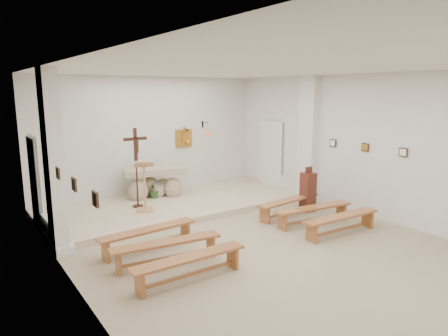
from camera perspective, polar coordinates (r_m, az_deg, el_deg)
ground at (r=8.19m, az=5.31°, el=-11.17°), size 7.00×10.00×0.00m
wall_left at (r=6.09m, az=-20.36°, el=-2.31°), size 0.02×10.00×3.50m
wall_right at (r=10.30m, az=20.51°, el=2.84°), size 0.02×10.00×3.50m
wall_back at (r=11.91m, az=-10.27°, el=4.36°), size 7.00×0.02×3.50m
ceiling at (r=7.60m, az=5.78°, el=14.02°), size 7.00×10.00×0.02m
sanctuary_platform at (r=10.92m, az=-6.67°, el=-5.10°), size 6.98×3.00×0.15m
pilaster_left at (r=8.03m, az=-23.21°, el=0.55°), size 0.26×0.55×3.50m
pilaster_right at (r=11.45m, az=11.91°, el=4.04°), size 0.26×0.55×3.50m
gold_wall_relief at (r=12.37m, az=-5.77°, el=4.24°), size 0.55×0.04×0.55m
sanctuary_lamp at (r=12.49m, az=-2.40°, el=5.09°), size 0.11×0.36×0.44m
station_frame_left_front at (r=5.35m, az=-17.92°, el=-4.25°), size 0.03×0.20×0.20m
station_frame_left_mid at (r=6.29m, az=-20.64°, el=-2.20°), size 0.03×0.20×0.20m
station_frame_left_rear at (r=7.24m, az=-22.64°, el=-0.69°), size 0.03×0.20×0.20m
station_frame_right_front at (r=9.86m, az=24.24°, el=2.06°), size 0.03×0.20×0.20m
station_frame_right_mid at (r=10.40m, az=19.53°, el=2.81°), size 0.03×0.20×0.20m
station_frame_right_rear at (r=11.00m, az=15.30°, el=3.46°), size 0.03×0.20×0.20m
radiator_left at (r=9.04m, az=-23.82°, el=-8.10°), size 0.10×0.85×0.52m
radiator_right at (r=12.23m, az=9.45°, el=-2.49°), size 0.10×0.85×0.52m
altar at (r=11.40m, az=-9.83°, el=-2.34°), size 1.83×1.05×0.89m
lectern at (r=9.99m, az=-11.28°, el=-2.51°), size 0.56×0.51×1.29m
crucifix_stand at (r=10.28m, az=-12.43°, el=0.86°), size 0.61×0.27×2.03m
potted_plant at (r=11.30m, az=-9.92°, el=-2.98°), size 0.47×0.42×0.49m
donation_pedestal at (r=10.57m, az=11.89°, el=-3.32°), size 0.34×0.34×1.17m
bench_left_front at (r=8.07m, az=-10.81°, el=-9.23°), size 2.04×0.46×0.43m
bench_right_front at (r=10.13m, az=9.24°, el=-5.00°), size 2.05×0.55×0.43m
bench_left_second at (r=7.38m, az=-8.16°, el=-11.08°), size 2.05×0.58×0.43m
bench_right_second at (r=9.59m, az=12.62°, el=-6.03°), size 2.05×0.60×0.43m
bench_left_third at (r=6.72m, az=-4.95°, el=-13.28°), size 2.02×0.33×0.43m
bench_right_third at (r=9.10m, az=16.41°, el=-7.15°), size 2.04×0.43×0.43m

